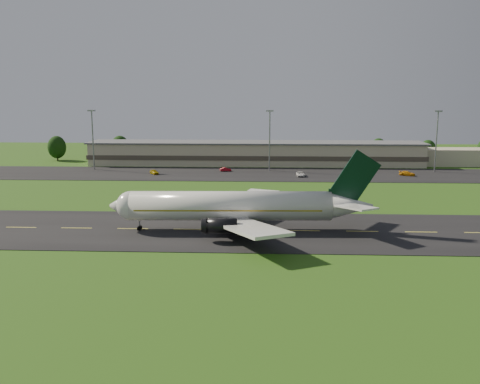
{
  "coord_description": "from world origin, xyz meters",
  "views": [
    {
      "loc": [
        3.37,
        -99.09,
        25.87
      ],
      "look_at": [
        -1.58,
        8.0,
        6.0
      ],
      "focal_mm": 40.0,
      "sensor_mm": 36.0,
      "label": 1
    }
  ],
  "objects_px": {
    "terminal": "(273,154)",
    "service_vehicle_b": "(226,169)",
    "service_vehicle_c": "(301,174)",
    "light_mast_east": "(437,134)",
    "light_mast_west": "(93,133)",
    "light_mast_centre": "(270,133)",
    "service_vehicle_d": "(407,173)",
    "airliner": "(235,207)",
    "service_vehicle_a": "(154,172)"
  },
  "relations": [
    {
      "from": "terminal",
      "to": "light_mast_west",
      "type": "distance_m",
      "value": 64.1
    },
    {
      "from": "terminal",
      "to": "light_mast_centre",
      "type": "bearing_deg",
      "value": -94.95
    },
    {
      "from": "service_vehicle_a",
      "to": "service_vehicle_d",
      "type": "bearing_deg",
      "value": -33.5
    },
    {
      "from": "service_vehicle_b",
      "to": "service_vehicle_a",
      "type": "bearing_deg",
      "value": 95.31
    },
    {
      "from": "airliner",
      "to": "service_vehicle_b",
      "type": "bearing_deg",
      "value": 93.21
    },
    {
      "from": "terminal",
      "to": "service_vehicle_c",
      "type": "xyz_separation_m",
      "value": [
        8.33,
        -28.42,
        -3.17
      ]
    },
    {
      "from": "service_vehicle_a",
      "to": "service_vehicle_b",
      "type": "bearing_deg",
      "value": -15.62
    },
    {
      "from": "terminal",
      "to": "light_mast_centre",
      "type": "height_order",
      "value": "light_mast_centre"
    },
    {
      "from": "service_vehicle_c",
      "to": "terminal",
      "type": "bearing_deg",
      "value": 103.68
    },
    {
      "from": "airliner",
      "to": "light_mast_west",
      "type": "relative_size",
      "value": 2.52
    },
    {
      "from": "terminal",
      "to": "service_vehicle_a",
      "type": "relative_size",
      "value": 33.57
    },
    {
      "from": "light_mast_centre",
      "to": "service_vehicle_b",
      "type": "bearing_deg",
      "value": -171.03
    },
    {
      "from": "service_vehicle_c",
      "to": "light_mast_east",
      "type": "bearing_deg",
      "value": 12.48
    },
    {
      "from": "service_vehicle_a",
      "to": "service_vehicle_c",
      "type": "distance_m",
      "value": 47.07
    },
    {
      "from": "light_mast_centre",
      "to": "service_vehicle_a",
      "type": "relative_size",
      "value": 4.71
    },
    {
      "from": "service_vehicle_a",
      "to": "service_vehicle_d",
      "type": "xyz_separation_m",
      "value": [
        80.89,
        0.37,
        -0.01
      ]
    },
    {
      "from": "terminal",
      "to": "service_vehicle_b",
      "type": "relative_size",
      "value": 38.26
    },
    {
      "from": "light_mast_east",
      "to": "service_vehicle_c",
      "type": "height_order",
      "value": "light_mast_east"
    },
    {
      "from": "terminal",
      "to": "service_vehicle_a",
      "type": "distance_m",
      "value": 46.65
    },
    {
      "from": "light_mast_centre",
      "to": "light_mast_east",
      "type": "height_order",
      "value": "same"
    },
    {
      "from": "airliner",
      "to": "service_vehicle_a",
      "type": "bearing_deg",
      "value": 110.91
    },
    {
      "from": "light_mast_centre",
      "to": "service_vehicle_a",
      "type": "height_order",
      "value": "light_mast_centre"
    },
    {
      "from": "light_mast_centre",
      "to": "service_vehicle_d",
      "type": "height_order",
      "value": "light_mast_centre"
    },
    {
      "from": "terminal",
      "to": "service_vehicle_a",
      "type": "bearing_deg",
      "value": -146.18
    },
    {
      "from": "airliner",
      "to": "light_mast_east",
      "type": "bearing_deg",
      "value": 49.84
    },
    {
      "from": "light_mast_centre",
      "to": "airliner",
      "type": "bearing_deg",
      "value": -95.09
    },
    {
      "from": "service_vehicle_a",
      "to": "service_vehicle_c",
      "type": "relative_size",
      "value": 0.83
    },
    {
      "from": "terminal",
      "to": "service_vehicle_d",
      "type": "distance_m",
      "value": 49.44
    },
    {
      "from": "airliner",
      "to": "light_mast_west",
      "type": "distance_m",
      "value": 96.2
    },
    {
      "from": "light_mast_east",
      "to": "service_vehicle_b",
      "type": "xyz_separation_m",
      "value": [
        -69.64,
        -2.31,
        -12.01
      ]
    },
    {
      "from": "light_mast_centre",
      "to": "service_vehicle_d",
      "type": "xyz_separation_m",
      "value": [
        43.62,
        -9.36,
        -11.92
      ]
    },
    {
      "from": "light_mast_west",
      "to": "service_vehicle_a",
      "type": "bearing_deg",
      "value": -23.16
    },
    {
      "from": "light_mast_centre",
      "to": "light_mast_east",
      "type": "relative_size",
      "value": 1.0
    },
    {
      "from": "airliner",
      "to": "light_mast_centre",
      "type": "distance_m",
      "value": 80.69
    },
    {
      "from": "service_vehicle_d",
      "to": "service_vehicle_c",
      "type": "bearing_deg",
      "value": 118.72
    },
    {
      "from": "terminal",
      "to": "service_vehicle_b",
      "type": "height_order",
      "value": "terminal"
    },
    {
      "from": "light_mast_west",
      "to": "light_mast_centre",
      "type": "height_order",
      "value": "same"
    },
    {
      "from": "airliner",
      "to": "light_mast_east",
      "type": "height_order",
      "value": "light_mast_east"
    },
    {
      "from": "light_mast_east",
      "to": "service_vehicle_d",
      "type": "relative_size",
      "value": 4.09
    },
    {
      "from": "light_mast_east",
      "to": "service_vehicle_a",
      "type": "bearing_deg",
      "value": -173.98
    },
    {
      "from": "service_vehicle_b",
      "to": "service_vehicle_c",
      "type": "bearing_deg",
      "value": -125.0
    },
    {
      "from": "service_vehicle_c",
      "to": "service_vehicle_b",
      "type": "bearing_deg",
      "value": 155.18
    },
    {
      "from": "service_vehicle_c",
      "to": "service_vehicle_d",
      "type": "xyz_separation_m",
      "value": [
        33.89,
        2.89,
        -0.0
      ]
    },
    {
      "from": "light_mast_east",
      "to": "terminal",
      "type": "bearing_deg",
      "value": 163.2
    },
    {
      "from": "service_vehicle_b",
      "to": "service_vehicle_d",
      "type": "xyz_separation_m",
      "value": [
        58.26,
        -7.04,
        0.1
      ]
    },
    {
      "from": "service_vehicle_a",
      "to": "service_vehicle_d",
      "type": "height_order",
      "value": "service_vehicle_a"
    },
    {
      "from": "light_mast_east",
      "to": "service_vehicle_c",
      "type": "relative_size",
      "value": 3.92
    },
    {
      "from": "light_mast_east",
      "to": "service_vehicle_a",
      "type": "height_order",
      "value": "light_mast_east"
    },
    {
      "from": "service_vehicle_a",
      "to": "terminal",
      "type": "bearing_deg",
      "value": 0.06
    },
    {
      "from": "light_mast_west",
      "to": "light_mast_east",
      "type": "height_order",
      "value": "same"
    }
  ]
}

